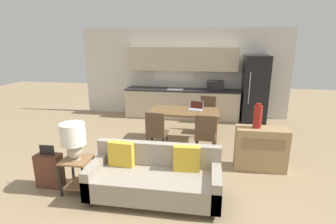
# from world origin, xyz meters

# --- Properties ---
(ground_plane) EXTENTS (20.00, 20.00, 0.00)m
(ground_plane) POSITION_xyz_m (0.00, 0.00, 0.00)
(ground_plane) COLOR #9E8460
(wall_back) EXTENTS (6.40, 0.07, 2.70)m
(wall_back) POSITION_xyz_m (-0.00, 4.63, 1.35)
(wall_back) COLOR silver
(wall_back) RESTS_ON ground_plane
(kitchen_counter) EXTENTS (3.46, 0.65, 2.15)m
(kitchen_counter) POSITION_xyz_m (0.02, 4.33, 0.84)
(kitchen_counter) COLOR beige
(kitchen_counter) RESTS_ON ground_plane
(refrigerator) EXTENTS (0.68, 0.75, 1.93)m
(refrigerator) POSITION_xyz_m (2.12, 4.22, 0.97)
(refrigerator) COLOR black
(refrigerator) RESTS_ON ground_plane
(dining_table) EXTENTS (1.59, 0.83, 0.77)m
(dining_table) POSITION_xyz_m (0.28, 2.33, 0.70)
(dining_table) COLOR brown
(dining_table) RESTS_ON ground_plane
(couch) EXTENTS (1.97, 0.80, 0.82)m
(couch) POSITION_xyz_m (0.06, -0.01, 0.33)
(couch) COLOR #3D2D1E
(couch) RESTS_ON ground_plane
(side_table) EXTENTS (0.43, 0.43, 0.56)m
(side_table) POSITION_xyz_m (-1.19, -0.05, 0.37)
(side_table) COLOR olive
(side_table) RESTS_ON ground_plane
(table_lamp) EXTENTS (0.37, 0.37, 0.59)m
(table_lamp) POSITION_xyz_m (-1.20, -0.06, 0.92)
(table_lamp) COLOR #B2A893
(table_lamp) RESTS_ON side_table
(credenza) EXTENTS (0.93, 0.40, 0.81)m
(credenza) POSITION_xyz_m (1.81, 1.20, 0.40)
(credenza) COLOR tan
(credenza) RESTS_ON ground_plane
(vase) EXTENTS (0.15, 0.15, 0.46)m
(vase) POSITION_xyz_m (1.71, 1.21, 1.02)
(vase) COLOR maroon
(vase) RESTS_ON credenza
(dining_chair_near_right) EXTENTS (0.44, 0.44, 0.93)m
(dining_chair_near_right) POSITION_xyz_m (0.78, 1.52, 0.51)
(dining_chair_near_right) COLOR brown
(dining_chair_near_right) RESTS_ON ground_plane
(dining_chair_near_left) EXTENTS (0.44, 0.44, 0.93)m
(dining_chair_near_left) POSITION_xyz_m (-0.24, 1.56, 0.51)
(dining_chair_near_left) COLOR brown
(dining_chair_near_left) RESTS_ON ground_plane
(dining_chair_far_right) EXTENTS (0.47, 0.47, 0.93)m
(dining_chair_far_right) POSITION_xyz_m (0.79, 3.13, 0.51)
(dining_chair_far_right) COLOR brown
(dining_chair_far_right) RESTS_ON ground_plane
(laptop) EXTENTS (0.36, 0.31, 0.20)m
(laptop) POSITION_xyz_m (0.53, 2.45, 0.82)
(laptop) COLOR #B7BABC
(laptop) RESTS_ON dining_table
(suitcase) EXTENTS (0.41, 0.22, 0.73)m
(suitcase) POSITION_xyz_m (-1.72, 0.01, 0.29)
(suitcase) COLOR brown
(suitcase) RESTS_ON ground_plane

